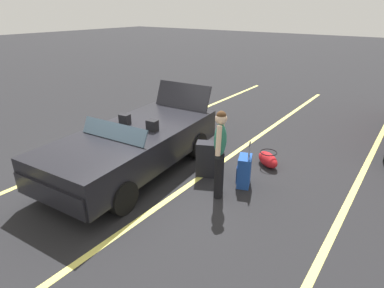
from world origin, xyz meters
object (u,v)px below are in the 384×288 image
object	(u,v)px
suitcase_large_black	(208,159)
duffel_bag	(268,159)
convertible_car	(127,149)
suitcase_medium_bright	(244,171)
traveler_person	(220,150)

from	to	relation	value
suitcase_large_black	duffel_bag	xyz separation A→B (m)	(-1.14, 0.84, -0.21)
convertible_car	duffel_bag	bearing A→B (deg)	128.32
suitcase_medium_bright	duffel_bag	bearing A→B (deg)	-114.12
suitcase_large_black	suitcase_medium_bright	size ratio (longest dim) A/B	0.81
duffel_bag	traveler_person	size ratio (longest dim) A/B	0.42
suitcase_medium_bright	duffel_bag	distance (m)	1.07
traveler_person	suitcase_medium_bright	bearing A→B (deg)	-133.11
convertible_car	duffel_bag	world-z (taller)	convertible_car
convertible_car	suitcase_large_black	xyz separation A→B (m)	(-0.97, 1.35, -0.22)
convertible_car	duffel_bag	xyz separation A→B (m)	(-2.11, 2.20, -0.43)
convertible_car	suitcase_large_black	distance (m)	1.68
suitcase_medium_bright	convertible_car	bearing A→B (deg)	4.45
suitcase_large_black	traveler_person	xyz separation A→B (m)	(0.51, 0.58, 0.56)
suitcase_medium_bright	traveler_person	bearing A→B (deg)	48.13
convertible_car	suitcase_medium_bright	xyz separation A→B (m)	(-1.05, 2.15, -0.28)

